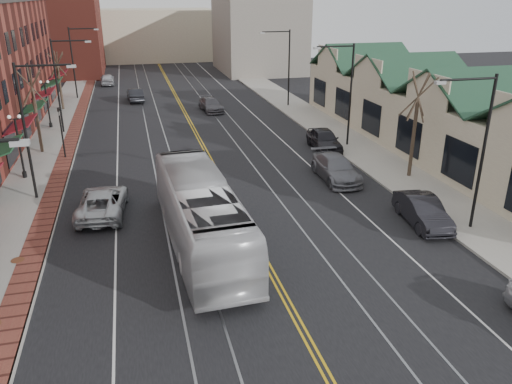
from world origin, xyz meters
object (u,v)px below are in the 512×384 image
parked_car_b (423,211)px  transit_bus (201,214)px  parked_car_c (336,168)px  parked_car_d (324,139)px  parked_suv (102,202)px

parked_car_b → transit_bus: bearing=-175.2°
parked_car_c → parked_car_d: parked_car_d is taller
parked_car_c → parked_car_d: (1.80, 6.70, 0.04)m
transit_bus → parked_car_d: transit_bus is taller
parked_car_b → parked_car_c: bearing=110.0°
parked_car_b → parked_car_d: bearing=96.8°
parked_car_d → parked_car_b: bearing=-85.9°
parked_car_c → parked_car_b: bearing=-74.9°
transit_bus → parked_car_b: size_ratio=2.68×
transit_bus → parked_car_b: (11.93, -0.43, -0.97)m
transit_bus → parked_car_c: size_ratio=2.31×
parked_car_b → parked_car_d: (0.00, 14.40, 0.06)m
parked_car_d → parked_suv: bearing=-148.2°
parked_car_c → parked_suv: bearing=-170.1°
parked_car_d → transit_bus: bearing=-126.4°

